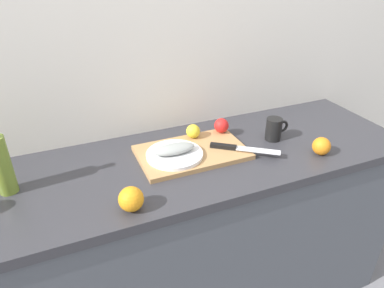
% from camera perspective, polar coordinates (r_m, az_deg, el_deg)
% --- Properties ---
extents(back_wall, '(3.20, 0.05, 2.50)m').
position_cam_1_polar(back_wall, '(1.57, -6.21, 14.15)').
color(back_wall, white).
rests_on(back_wall, ground_plane).
extents(kitchen_counter, '(2.00, 0.60, 0.90)m').
position_cam_1_polar(kitchen_counter, '(1.71, -1.33, -15.56)').
color(kitchen_counter, '#4C5159').
rests_on(kitchen_counter, ground_plane).
extents(cutting_board, '(0.45, 0.28, 0.02)m').
position_cam_1_polar(cutting_board, '(1.46, 0.00, -1.37)').
color(cutting_board, tan).
rests_on(cutting_board, kitchen_counter).
extents(white_plate, '(0.23, 0.23, 0.01)m').
position_cam_1_polar(white_plate, '(1.42, -2.85, -1.70)').
color(white_plate, white).
rests_on(white_plate, cutting_board).
extents(fish_fillet, '(0.17, 0.07, 0.04)m').
position_cam_1_polar(fish_fillet, '(1.40, -2.87, -0.80)').
color(fish_fillet, '#999E99').
rests_on(fish_fillet, white_plate).
extents(chef_knife, '(0.25, 0.20, 0.02)m').
position_cam_1_polar(chef_knife, '(1.47, 7.13, -0.62)').
color(chef_knife, silver).
rests_on(chef_knife, cutting_board).
extents(lemon_0, '(0.06, 0.06, 0.06)m').
position_cam_1_polar(lemon_0, '(1.54, 0.18, 2.09)').
color(lemon_0, yellow).
rests_on(lemon_0, cutting_board).
extents(tomato_0, '(0.07, 0.07, 0.07)m').
position_cam_1_polar(tomato_0, '(1.60, 4.79, 3.01)').
color(tomato_0, red).
rests_on(tomato_0, cutting_board).
extents(olive_oil_bottle, '(0.06, 0.06, 0.28)m').
position_cam_1_polar(olive_oil_bottle, '(1.36, -28.55, -2.84)').
color(olive_oil_bottle, olive).
rests_on(olive_oil_bottle, kitchen_counter).
extents(coffee_mug_0, '(0.11, 0.07, 0.10)m').
position_cam_1_polar(coffee_mug_0, '(1.61, 13.21, 2.40)').
color(coffee_mug_0, black).
rests_on(coffee_mug_0, kitchen_counter).
extents(orange_0, '(0.08, 0.08, 0.08)m').
position_cam_1_polar(orange_0, '(1.55, 20.27, -0.32)').
color(orange_0, orange).
rests_on(orange_0, kitchen_counter).
extents(orange_2, '(0.08, 0.08, 0.08)m').
position_cam_1_polar(orange_2, '(1.17, -9.86, -8.80)').
color(orange_2, orange).
rests_on(orange_2, kitchen_counter).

